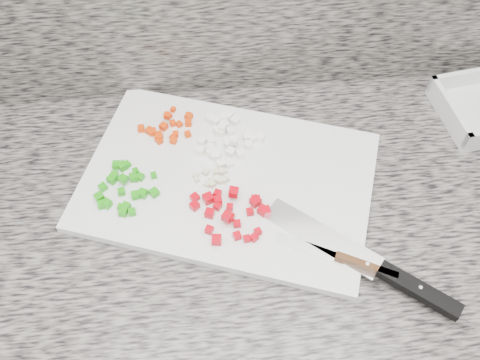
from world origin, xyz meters
name	(u,v)px	position (x,y,z in m)	size (l,w,h in m)	color
cabinet	(257,310)	(0.00, 1.44, 0.43)	(3.92, 0.62, 0.86)	silver
countertop	(264,215)	(0.00, 1.44, 0.88)	(3.96, 0.64, 0.04)	#68645C
cutting_board	(228,181)	(-0.06, 1.50, 0.91)	(0.50, 0.33, 0.02)	silver
carrot_pile	(168,127)	(-0.16, 1.62, 0.92)	(0.10, 0.09, 0.02)	red
onion_pile	(227,137)	(-0.05, 1.59, 0.92)	(0.13, 0.13, 0.02)	white
green_pepper_pile	(124,187)	(-0.24, 1.49, 0.92)	(0.11, 0.12, 0.02)	#1D960D
red_pepper_pile	(233,211)	(-0.06, 1.43, 0.93)	(0.14, 0.11, 0.03)	#BA020F
garlic_pile	(214,178)	(-0.08, 1.50, 0.92)	(0.06, 0.04, 0.01)	beige
chef_knife	(384,271)	(0.17, 1.30, 0.92)	(0.28, 0.24, 0.02)	silver
paring_knife	(350,262)	(0.12, 1.32, 0.92)	(0.18, 0.11, 0.02)	silver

